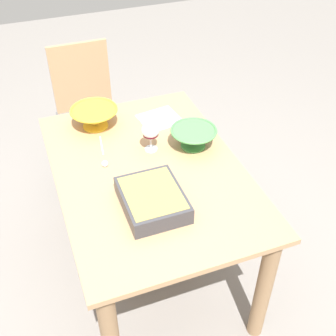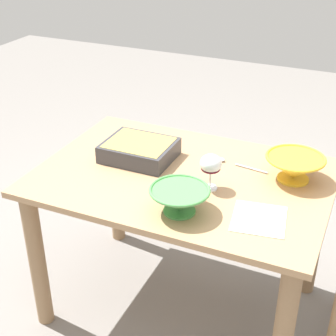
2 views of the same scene
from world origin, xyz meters
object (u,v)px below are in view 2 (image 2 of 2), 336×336
mixing_bowl (294,167)px  napkin (259,219)px  dining_table (183,203)px  wine_glass (211,165)px  casserole_dish (139,149)px  serving_spoon (231,162)px  small_bowl (180,199)px

mixing_bowl → napkin: (-0.05, -0.34, -0.06)m
dining_table → wine_glass: wine_glass is taller
casserole_dish → napkin: casserole_dish is taller
napkin → wine_glass: bearing=151.3°
wine_glass → casserole_dish: bearing=162.2°
serving_spoon → napkin: serving_spoon is taller
dining_table → casserole_dish: 0.31m
casserole_dish → napkin: size_ratio=1.46×
serving_spoon → napkin: 0.43m
napkin → serving_spoon: bearing=121.7°
mixing_bowl → casserole_dish: bearing=-172.5°
small_bowl → serving_spoon: 0.44m
small_bowl → napkin: 0.30m
casserole_dish → small_bowl: 0.46m
dining_table → casserole_dish: (-0.24, 0.06, 0.19)m
serving_spoon → small_bowl: bearing=-97.7°
small_bowl → napkin: size_ratio=1.10×
wine_glass → serving_spoon: 0.25m
mixing_bowl → napkin: size_ratio=1.18×
casserole_dish → mixing_bowl: bearing=7.5°
wine_glass → mixing_bowl: wine_glass is taller
serving_spoon → napkin: bearing=-58.3°
dining_table → wine_glass: 0.29m
mixing_bowl → small_bowl: (-0.34, -0.41, -0.00)m
wine_glass → napkin: 0.29m
wine_glass → casserole_dish: wine_glass is taller
mixing_bowl → serving_spoon: (-0.28, 0.03, -0.05)m
mixing_bowl → small_bowl: size_ratio=1.08×
mixing_bowl → serving_spoon: size_ratio=0.99×
dining_table → napkin: 0.44m
dining_table → serving_spoon: serving_spoon is taller
casserole_dish → mixing_bowl: (0.66, 0.09, 0.02)m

